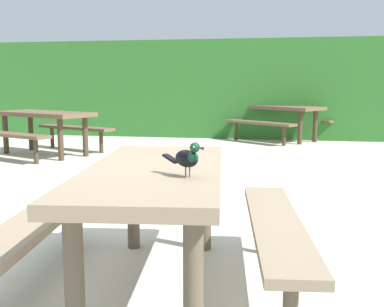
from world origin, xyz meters
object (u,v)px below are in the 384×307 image
object	(u,v)px
picnic_table_foreground	(155,198)
bird_grackle	(188,157)
picnic_table_mid_left	(280,114)
picnic_table_mid_right	(44,123)

from	to	relation	value
picnic_table_foreground	bird_grackle	xyz separation A→B (m)	(0.25, -0.27, 0.29)
bird_grackle	picnic_table_mid_left	bearing A→B (deg)	86.83
picnic_table_mid_left	picnic_table_foreground	bearing A→B (deg)	-95.10
picnic_table_foreground	bird_grackle	world-z (taller)	bird_grackle
picnic_table_mid_left	picnic_table_mid_right	world-z (taller)	same
bird_grackle	picnic_table_mid_right	xyz separation A→B (m)	(-3.51, 5.14, -0.29)
picnic_table_mid_left	picnic_table_mid_right	bearing A→B (deg)	-143.53
bird_grackle	picnic_table_foreground	bearing A→B (deg)	132.32
bird_grackle	picnic_table_mid_right	bearing A→B (deg)	124.34
picnic_table_foreground	bird_grackle	distance (m)	0.47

